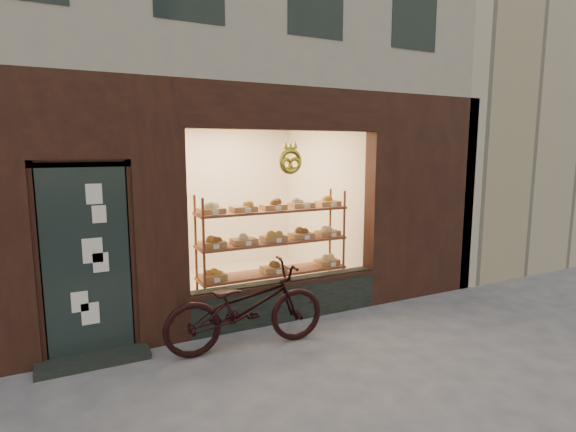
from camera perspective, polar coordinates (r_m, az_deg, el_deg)
ground at (r=4.47m, az=7.44°, el=-22.70°), size 90.00×90.00×0.00m
neighbor_right at (r=14.77m, az=27.92°, el=16.11°), size 12.00×7.00×9.00m
display_shelf at (r=6.43m, az=-1.86°, el=-4.22°), size 2.20×0.45×1.70m
bicycle at (r=5.32m, az=-5.35°, el=-11.43°), size 1.94×0.81×1.00m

